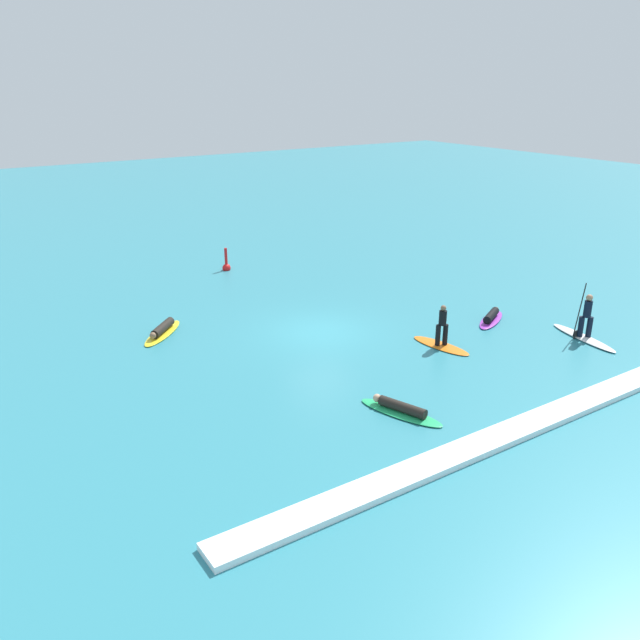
# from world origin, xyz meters

# --- Properties ---
(ground_plane) EXTENTS (120.00, 120.00, 0.00)m
(ground_plane) POSITION_xyz_m (0.00, 0.00, 0.00)
(ground_plane) COLOR teal
(ground_plane) RESTS_ON ground
(surfer_on_yellow_board) EXTENTS (2.53, 2.55, 0.42)m
(surfer_on_yellow_board) POSITION_xyz_m (-5.29, 3.22, 0.15)
(surfer_on_yellow_board) COLOR yellow
(surfer_on_yellow_board) RESTS_ON ground_plane
(surfer_on_green_board) EXTENTS (1.59, 2.87, 0.39)m
(surfer_on_green_board) POSITION_xyz_m (-1.68, -6.90, 0.14)
(surfer_on_green_board) COLOR #23B266
(surfer_on_green_board) RESTS_ON ground_plane
(surfer_on_purple_board) EXTENTS (2.49, 1.77, 0.42)m
(surfer_on_purple_board) POSITION_xyz_m (6.59, -2.88, 0.15)
(surfer_on_purple_board) COLOR purple
(surfer_on_purple_board) RESTS_ON ground_plane
(surfer_on_white_board) EXTENTS (1.17, 3.26, 2.23)m
(surfer_on_white_board) POSITION_xyz_m (8.06, -6.22, 0.42)
(surfer_on_white_board) COLOR white
(surfer_on_white_board) RESTS_ON ground_plane
(surfer_on_orange_board) EXTENTS (1.13, 2.59, 1.64)m
(surfer_on_orange_board) POSITION_xyz_m (2.95, -3.75, 0.40)
(surfer_on_orange_board) COLOR orange
(surfer_on_orange_board) RESTS_ON ground_plane
(marker_buoy) EXTENTS (0.44, 0.44, 1.28)m
(marker_buoy) POSITION_xyz_m (0.79, 10.05, 0.22)
(marker_buoy) COLOR red
(marker_buoy) RESTS_ON ground_plane
(wave_crest) EXTENTS (18.39, 0.90, 0.18)m
(wave_crest) POSITION_xyz_m (0.00, -9.58, 0.09)
(wave_crest) COLOR white
(wave_crest) RESTS_ON ground_plane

